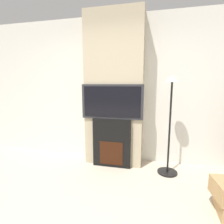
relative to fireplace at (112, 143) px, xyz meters
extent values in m
cube|color=silver|center=(0.00, 0.40, 0.92)|extent=(6.00, 0.06, 2.70)
cube|color=#BCAD8E|center=(0.00, 0.19, 0.92)|extent=(1.03, 0.37, 2.70)
cube|color=black|center=(0.00, 0.00, 0.00)|extent=(0.67, 0.14, 0.87)
cube|color=#33160A|center=(0.00, -0.07, -0.17)|extent=(0.42, 0.01, 0.42)
cube|color=#2D2D33|center=(0.00, 0.00, 0.73)|extent=(1.07, 0.06, 0.60)
cube|color=black|center=(0.00, -0.03, 0.73)|extent=(0.99, 0.01, 0.52)
cylinder|color=black|center=(0.96, -0.05, -0.42)|extent=(0.32, 0.32, 0.03)
cylinder|color=black|center=(0.96, -0.05, 0.33)|extent=(0.03, 0.03, 1.47)
cone|color=silver|center=(0.96, -0.05, 1.12)|extent=(0.22, 0.22, 0.10)
camera|label=1|loc=(0.68, -2.91, 1.04)|focal=28.00mm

